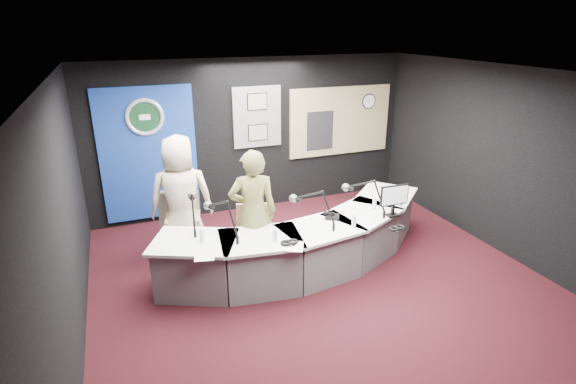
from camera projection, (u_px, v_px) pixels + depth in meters
name	position (u px, v px, depth m)	size (l,w,h in m)	color
ground	(323.00, 284.00, 6.15)	(6.00, 6.00, 0.00)	black
ceiling	(330.00, 75.00, 5.15)	(6.00, 6.00, 0.02)	silver
wall_back	(255.00, 136.00, 8.26)	(6.00, 0.02, 2.80)	black
wall_front	(519.00, 332.00, 3.04)	(6.00, 0.02, 2.80)	black
wall_left	(64.00, 226.00, 4.63)	(0.02, 6.00, 2.80)	black
wall_right	(508.00, 163.00, 6.68)	(0.02, 6.00, 2.80)	black
broadcast_desk	(304.00, 243.00, 6.48)	(4.50, 1.90, 0.75)	silver
backdrop_panel	(149.00, 155.00, 7.64)	(1.60, 0.05, 2.30)	navy
agency_seal	(145.00, 117.00, 7.38)	(0.63, 0.63, 0.07)	silver
seal_center	(145.00, 117.00, 7.38)	(0.48, 0.48, 0.01)	#0E321A
pinboard	(257.00, 117.00, 8.13)	(0.90, 0.04, 1.10)	slate
framed_photo_upper	(257.00, 102.00, 8.00)	(0.34, 0.02, 0.27)	gray
framed_photo_lower	(258.00, 133.00, 8.20)	(0.34, 0.02, 0.27)	gray
booth_window_frame	(340.00, 121.00, 8.78)	(2.12, 0.06, 1.32)	tan
booth_glow	(341.00, 121.00, 8.77)	(2.00, 0.02, 1.20)	#FFCEA1
equipment_rack	(320.00, 131.00, 8.65)	(0.55, 0.02, 0.75)	black
wall_clock	(369.00, 101.00, 8.83)	(0.28, 0.28, 0.01)	white
armchair_left	(184.00, 227.00, 6.76)	(0.54, 0.54, 0.96)	tan
armchair_right	(254.00, 238.00, 6.30)	(0.59, 0.59, 1.05)	tan
draped_jacket	(176.00, 213.00, 6.90)	(0.50, 0.10, 0.70)	slate
person_man	(181.00, 198.00, 6.60)	(0.92, 0.60, 1.89)	beige
person_woman	(253.00, 213.00, 6.17)	(0.66, 0.43, 1.81)	brown
computer_monitor	(394.00, 195.00, 6.36)	(0.44, 0.03, 0.30)	black
desk_phone	(332.00, 217.00, 6.38)	(0.19, 0.15, 0.05)	black
headphones_near	(397.00, 228.00, 6.04)	(0.21, 0.21, 0.04)	black
headphones_far	(289.00, 242.00, 5.65)	(0.21, 0.21, 0.03)	black
paper_stack	(204.00, 254.00, 5.39)	(0.23, 0.33, 0.00)	white
notepad	(295.00, 246.00, 5.58)	(0.20, 0.28, 0.00)	white
boom_mic_a	(193.00, 207.00, 6.01)	(0.21, 0.73, 0.60)	black
boom_mic_b	(222.00, 215.00, 5.76)	(0.36, 0.69, 0.60)	black
boom_mic_c	(313.00, 205.00, 6.05)	(0.51, 0.60, 0.60)	black
boom_mic_d	(365.00, 194.00, 6.45)	(0.48, 0.63, 0.60)	black
water_bottles	(314.00, 220.00, 6.11)	(3.10, 0.54, 0.18)	silver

